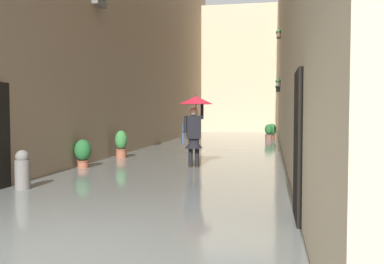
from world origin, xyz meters
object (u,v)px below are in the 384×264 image
(potted_plant_far_left, at_px, (269,132))
(potted_plant_near_right, at_px, (121,144))
(mooring_bollard, at_px, (22,171))
(person_wading, at_px, (195,117))
(potted_plant_near_left, at_px, (272,131))
(potted_plant_mid_right, at_px, (83,153))

(potted_plant_far_left, bearing_deg, potted_plant_near_right, 64.60)
(potted_plant_near_right, height_order, mooring_bollard, potted_plant_near_right)
(potted_plant_far_left, height_order, mooring_bollard, potted_plant_far_left)
(person_wading, bearing_deg, potted_plant_near_left, -99.30)
(potted_plant_far_left, height_order, potted_plant_near_left, potted_plant_near_left)
(potted_plant_far_left, relative_size, potted_plant_near_right, 0.94)
(person_wading, relative_size, potted_plant_near_left, 2.28)
(potted_plant_near_right, bearing_deg, potted_plant_mid_right, 86.21)
(potted_plant_far_left, distance_m, potted_plant_near_left, 1.05)
(potted_plant_near_right, xyz_separation_m, mooring_bollard, (-0.04, 5.74, -0.10))
(potted_plant_far_left, distance_m, potted_plant_near_right, 11.12)
(potted_plant_mid_right, xyz_separation_m, mooring_bollard, (-0.21, 3.19, -0.06))
(potted_plant_near_left, height_order, potted_plant_mid_right, potted_plant_near_left)
(mooring_bollard, bearing_deg, potted_plant_mid_right, -86.30)
(potted_plant_far_left, xyz_separation_m, potted_plant_mid_right, (4.94, 12.59, -0.01))
(potted_plant_near_left, bearing_deg, potted_plant_near_right, 65.97)
(potted_plant_near_right, bearing_deg, person_wading, 147.06)
(potted_plant_near_right, bearing_deg, potted_plant_far_left, -115.40)
(person_wading, bearing_deg, mooring_bollard, 54.53)
(person_wading, xyz_separation_m, potted_plant_near_left, (-2.11, -12.90, -0.94))
(potted_plant_near_right, relative_size, potted_plant_mid_right, 1.16)
(potted_plant_near_right, distance_m, mooring_bollard, 5.74)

